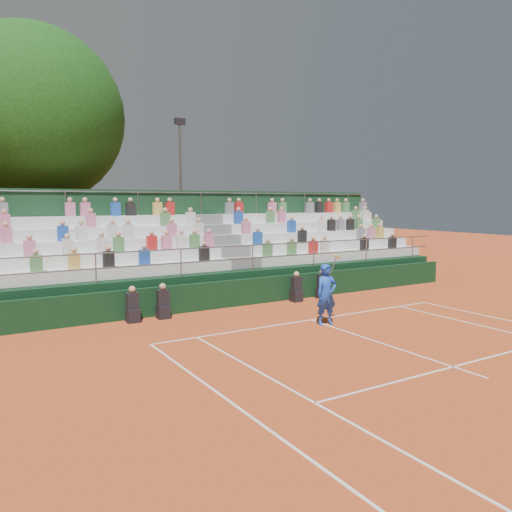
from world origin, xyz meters
TOP-DOWN VIEW (x-y plane):
  - ground at (0.00, 0.00)m, footprint 90.00×90.00m
  - courtside_wall at (0.00, 3.20)m, footprint 20.00×0.15m
  - line_officials at (-1.29, 2.75)m, footprint 8.18×0.40m
  - grandstand at (0.00, 6.44)m, footprint 20.00×5.20m
  - tennis_player at (0.05, -0.72)m, footprint 0.91×0.55m
  - tree_east at (-6.54, 12.36)m, footprint 8.13×8.13m
  - floodlight_mast at (1.29, 13.91)m, footprint 0.60×0.25m

SIDE VIEW (x-z plane):
  - ground at x=0.00m, z-range 0.00..0.00m
  - line_officials at x=-1.29m, z-range -0.12..1.07m
  - courtside_wall at x=0.00m, z-range 0.00..1.00m
  - tennis_player at x=0.05m, z-range -0.14..2.08m
  - grandstand at x=0.00m, z-range -1.12..3.28m
  - floodlight_mast at x=1.29m, z-range 0.68..9.23m
  - tree_east at x=-6.54m, z-range 1.84..13.68m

